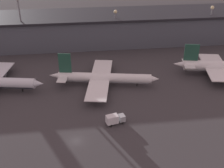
% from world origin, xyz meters
% --- Properties ---
extents(ground, '(600.00, 600.00, 0.00)m').
position_xyz_m(ground, '(0.00, 0.00, 0.00)').
color(ground, '#383538').
extents(terminal_building, '(252.56, 28.14, 15.73)m').
position_xyz_m(terminal_building, '(0.00, 81.60, 7.90)').
color(terminal_building, '#4C515B').
rests_on(terminal_building, ground).
extents(airplane_2, '(44.11, 35.28, 13.31)m').
position_xyz_m(airplane_2, '(11.35, 33.05, 3.21)').
color(airplane_2, white).
rests_on(airplane_2, ground).
extents(airplane_3, '(38.33, 28.04, 13.53)m').
position_xyz_m(airplane_3, '(61.14, 36.29, 3.86)').
color(airplane_3, white).
rests_on(airplane_3, ground).
extents(service_vehicle_1, '(6.59, 3.81, 3.47)m').
position_xyz_m(service_vehicle_1, '(12.64, 6.92, 1.92)').
color(service_vehicle_1, '#9EA3A8').
rests_on(service_vehicle_1, ground).
extents(lamp_post_1, '(1.80, 1.80, 27.58)m').
position_xyz_m(lamp_post_1, '(-24.88, 72.66, 17.32)').
color(lamp_post_1, slate).
rests_on(lamp_post_1, ground).
extents(lamp_post_2, '(1.80, 1.80, 19.82)m').
position_xyz_m(lamp_post_2, '(21.54, 72.66, 13.00)').
color(lamp_post_2, slate).
rests_on(lamp_post_2, ground).
extents(lamp_post_3, '(1.80, 1.80, 20.34)m').
position_xyz_m(lamp_post_3, '(72.23, 72.66, 13.30)').
color(lamp_post_3, slate).
rests_on(lamp_post_3, ground).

